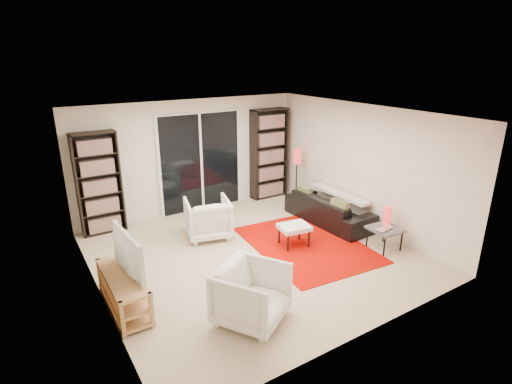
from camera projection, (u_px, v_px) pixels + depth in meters
floor at (253, 254)px, 6.90m from camera, size 5.00×5.00×0.00m
wall_back at (191, 157)px, 8.51m from camera, size 5.00×0.02×2.40m
wall_front at (369, 248)px, 4.51m from camera, size 5.00×0.02×2.40m
wall_left at (92, 221)px, 5.25m from camera, size 0.02×5.00×2.40m
wall_right at (362, 166)px, 7.77m from camera, size 0.02×5.00×2.40m
ceiling at (253, 114)px, 6.12m from camera, size 5.00×5.00×0.02m
sliding_door at (201, 163)px, 8.63m from camera, size 1.92×0.08×2.16m
bookshelf_left at (99, 184)px, 7.46m from camera, size 0.80×0.30×1.95m
bookshelf_right at (269, 154)px, 9.38m from camera, size 0.90×0.30×2.10m
tv_stand at (124, 290)px, 5.37m from camera, size 0.42×1.31×0.50m
tv at (121, 255)px, 5.21m from camera, size 0.20×1.02×0.58m
rug at (306, 244)px, 7.24m from camera, size 2.05×2.64×0.01m
sofa at (329, 209)px, 8.12m from camera, size 0.83×1.97×0.57m
armchair_back at (208, 218)px, 7.46m from camera, size 0.97×0.99×0.74m
armchair_front at (252, 295)px, 5.07m from camera, size 1.13×1.13×0.76m
ottoman at (294, 228)px, 7.09m from camera, size 0.58×0.51×0.40m
side_table at (385, 230)px, 6.97m from camera, size 0.54×0.54×0.40m
laptop at (387, 230)px, 6.86m from camera, size 0.39×0.28×0.03m
table_lamp at (387, 216)px, 7.06m from camera, size 0.15×0.15×0.33m
floor_lamp at (297, 162)px, 9.00m from camera, size 0.19×0.19×1.27m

